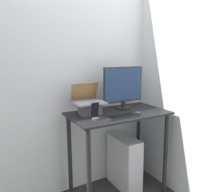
# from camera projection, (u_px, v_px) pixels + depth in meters

# --- Properties ---
(wall_back) EXTENTS (6.00, 0.05, 2.60)m
(wall_back) POSITION_uv_depth(u_px,v_px,m) (101.00, 74.00, 2.51)
(wall_back) COLOR silver
(wall_back) RESTS_ON ground_plane
(wall_side_right) EXTENTS (0.05, 6.00, 2.60)m
(wall_side_right) POSITION_uv_depth(u_px,v_px,m) (183.00, 77.00, 2.24)
(wall_side_right) COLOR silver
(wall_side_right) RESTS_ON ground_plane
(desk) EXTENTS (1.01, 0.59, 0.93)m
(desk) POSITION_uv_depth(u_px,v_px,m) (118.00, 129.00, 2.29)
(desk) COLOR black
(desk) RESTS_ON ground_plane
(laptop) EXTENTS (0.30, 0.27, 0.31)m
(laptop) POSITION_uv_depth(u_px,v_px,m) (89.00, 105.00, 2.18)
(laptop) COLOR #4C4C51
(laptop) RESTS_ON desk
(monitor) EXTENTS (0.49, 0.15, 0.46)m
(monitor) POSITION_uv_depth(u_px,v_px,m) (123.00, 88.00, 2.37)
(monitor) COLOR black
(monitor) RESTS_ON desk
(keyboard) EXTENTS (0.32, 0.13, 0.02)m
(keyboard) POSITION_uv_depth(u_px,v_px,m) (122.00, 116.00, 2.08)
(keyboard) COLOR black
(keyboard) RESTS_ON desk
(mouse) EXTENTS (0.04, 0.06, 0.03)m
(mouse) POSITION_uv_depth(u_px,v_px,m) (138.00, 113.00, 2.19)
(mouse) COLOR #262626
(mouse) RESTS_ON desk
(cell_phone) EXTENTS (0.08, 0.07, 0.16)m
(cell_phone) POSITION_uv_depth(u_px,v_px,m) (95.00, 114.00, 2.01)
(cell_phone) COLOR #4C4C51
(cell_phone) RESTS_ON desk
(computer_tower) EXTENTS (0.20, 0.46, 0.60)m
(computer_tower) POSITION_uv_depth(u_px,v_px,m) (124.00, 162.00, 2.52)
(computer_tower) COLOR silver
(computer_tower) RESTS_ON ground_plane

